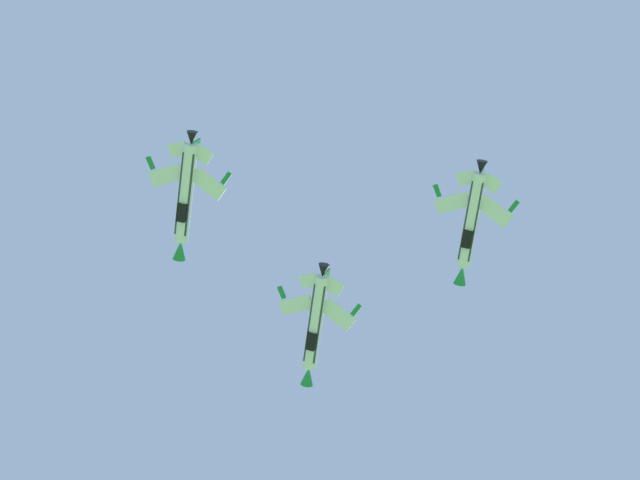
% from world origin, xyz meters
% --- Properties ---
extents(fighter_jet_lead, '(10.28, 15.97, 4.62)m').
position_xyz_m(fighter_jet_lead, '(3.19, 52.25, 138.43)').
color(fighter_jet_lead, silver).
extents(fighter_jet_left_wing, '(10.39, 15.97, 4.44)m').
position_xyz_m(fighter_jet_left_wing, '(-12.86, 37.11, 139.83)').
color(fighter_jet_left_wing, silver).
extents(fighter_jet_right_wing, '(10.33, 15.97, 4.54)m').
position_xyz_m(fighter_jet_right_wing, '(21.56, 39.83, 143.06)').
color(fighter_jet_right_wing, silver).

